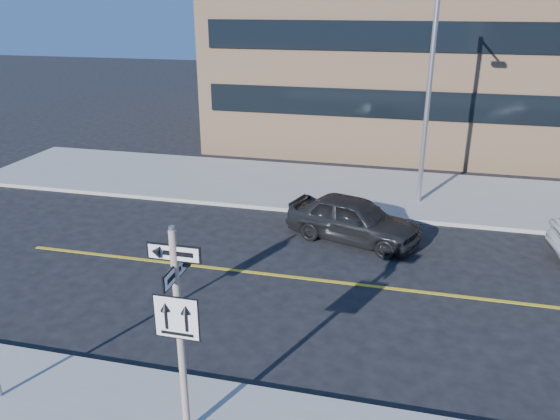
# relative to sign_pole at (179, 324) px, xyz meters

# --- Properties ---
(ground) EXTENTS (120.00, 120.00, 0.00)m
(ground) POSITION_rel_sign_pole_xyz_m (0.00, 2.51, -2.44)
(ground) COLOR black
(ground) RESTS_ON ground
(sign_pole) EXTENTS (0.92, 0.92, 4.06)m
(sign_pole) POSITION_rel_sign_pole_xyz_m (0.00, 0.00, 0.00)
(sign_pole) COLOR silver
(sign_pole) RESTS_ON near_sidewalk
(parked_car_a) EXTENTS (3.06, 4.77, 1.51)m
(parked_car_a) POSITION_rel_sign_pole_xyz_m (1.90, 9.55, -1.68)
(parked_car_a) COLOR black
(parked_car_a) RESTS_ON ground
(streetlight_a) EXTENTS (0.55, 2.25, 8.00)m
(streetlight_a) POSITION_rel_sign_pole_xyz_m (4.00, 13.27, 2.32)
(streetlight_a) COLOR gray
(streetlight_a) RESTS_ON far_sidewalk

